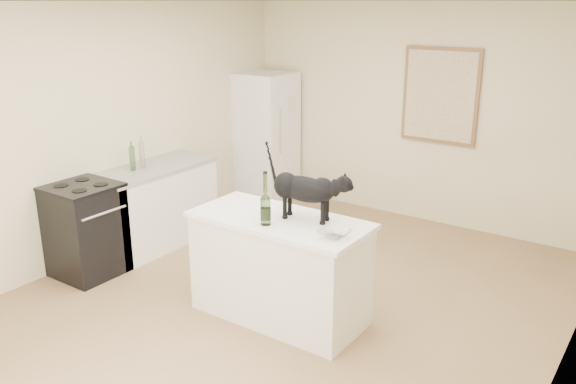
{
  "coord_description": "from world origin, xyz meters",
  "views": [
    {
      "loc": [
        2.76,
        -3.91,
        2.61
      ],
      "look_at": [
        0.15,
        -0.15,
        1.12
      ],
      "focal_mm": 37.0,
      "sensor_mm": 36.0,
      "label": 1
    }
  ],
  "objects_px": {
    "stove": "(86,231)",
    "glass_bowl": "(334,233)",
    "wine_bottle": "(265,202)",
    "fridge": "(266,137)",
    "black_cat": "(305,192)"
  },
  "relations": [
    {
      "from": "stove",
      "to": "glass_bowl",
      "type": "distance_m",
      "value": 2.69
    },
    {
      "from": "stove",
      "to": "black_cat",
      "type": "height_order",
      "value": "black_cat"
    },
    {
      "from": "stove",
      "to": "black_cat",
      "type": "bearing_deg",
      "value": 12.44
    },
    {
      "from": "black_cat",
      "to": "glass_bowl",
      "type": "bearing_deg",
      "value": -36.76
    },
    {
      "from": "wine_bottle",
      "to": "glass_bowl",
      "type": "height_order",
      "value": "wine_bottle"
    },
    {
      "from": "wine_bottle",
      "to": "glass_bowl",
      "type": "relative_size",
      "value": 1.6
    },
    {
      "from": "wine_bottle",
      "to": "fridge",
      "type": "bearing_deg",
      "value": 126.81
    },
    {
      "from": "stove",
      "to": "wine_bottle",
      "type": "relative_size",
      "value": 2.32
    },
    {
      "from": "stove",
      "to": "glass_bowl",
      "type": "relative_size",
      "value": 3.73
    },
    {
      "from": "stove",
      "to": "wine_bottle",
      "type": "distance_m",
      "value": 2.16
    },
    {
      "from": "black_cat",
      "to": "glass_bowl",
      "type": "relative_size",
      "value": 2.73
    },
    {
      "from": "black_cat",
      "to": "glass_bowl",
      "type": "height_order",
      "value": "black_cat"
    },
    {
      "from": "stove",
      "to": "fridge",
      "type": "bearing_deg",
      "value": 90.0
    },
    {
      "from": "fridge",
      "to": "wine_bottle",
      "type": "height_order",
      "value": "fridge"
    },
    {
      "from": "stove",
      "to": "black_cat",
      "type": "relative_size",
      "value": 1.37
    }
  ]
}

